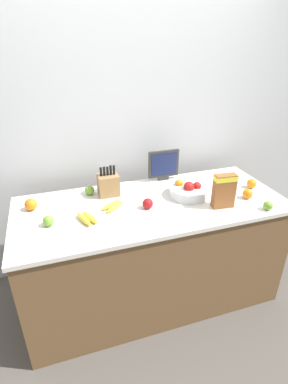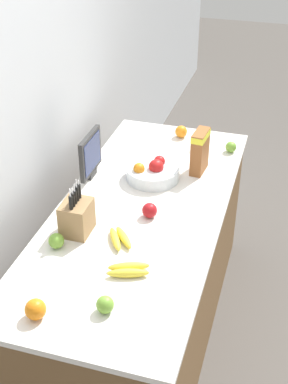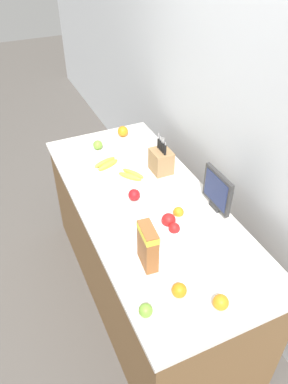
{
  "view_description": "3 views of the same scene",
  "coord_description": "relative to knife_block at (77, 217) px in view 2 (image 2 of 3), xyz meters",
  "views": [
    {
      "loc": [
        -0.66,
        -1.79,
        1.94
      ],
      "look_at": [
        -0.07,
        -0.02,
        0.99
      ],
      "focal_mm": 28.0,
      "sensor_mm": 36.0,
      "label": 1
    },
    {
      "loc": [
        -2.14,
        -0.65,
        2.42
      ],
      "look_at": [
        -0.05,
        -0.03,
        1.02
      ],
      "focal_mm": 50.0,
      "sensor_mm": 36.0,
      "label": 2
    },
    {
      "loc": [
        1.64,
        -0.76,
        2.38
      ],
      "look_at": [
        0.05,
        -0.04,
        1.02
      ],
      "focal_mm": 35.0,
      "sensor_mm": 36.0,
      "label": 3
    }
  ],
  "objects": [
    {
      "name": "ground_plane",
      "position": [
        0.27,
        -0.23,
        -0.97
      ],
      "size": [
        14.0,
        14.0,
        0.0
      ],
      "primitive_type": "plane",
      "color": "#514C47"
    },
    {
      "name": "wall_back",
      "position": [
        0.27,
        0.4,
        0.33
      ],
      "size": [
        9.0,
        0.06,
        2.6
      ],
      "color": "silver",
      "rests_on": "ground_plane"
    },
    {
      "name": "counter",
      "position": [
        0.27,
        -0.23,
        -0.53
      ],
      "size": [
        1.96,
        0.83,
        0.88
      ],
      "color": "brown",
      "rests_on": "ground_plane"
    },
    {
      "name": "knife_block",
      "position": [
        0.0,
        0.0,
        0.0
      ],
      "size": [
        0.15,
        0.13,
        0.28
      ],
      "color": "#937047",
      "rests_on": "counter"
    },
    {
      "name": "small_monitor",
      "position": [
        0.5,
        0.12,
        0.05
      ],
      "size": [
        0.26,
        0.03,
        0.26
      ],
      "color": "#2D2D2D",
      "rests_on": "counter"
    },
    {
      "name": "cereal_box",
      "position": [
        0.73,
        -0.44,
        0.05
      ],
      "size": [
        0.16,
        0.08,
        0.25
      ],
      "rotation": [
        0.0,
        0.0,
        -0.1
      ],
      "color": "brown",
      "rests_on": "counter"
    },
    {
      "name": "fruit_bowl",
      "position": [
        0.57,
        -0.21,
        -0.04
      ],
      "size": [
        0.3,
        0.3,
        0.13
      ],
      "color": "silver",
      "rests_on": "counter"
    },
    {
      "name": "banana_bunch_left",
      "position": [
        -0.02,
        -0.21,
        -0.07
      ],
      "size": [
        0.19,
        0.16,
        0.04
      ],
      "rotation": [
        0.0,
        0.0,
        3.77
      ],
      "color": "yellow",
      "rests_on": "counter"
    },
    {
      "name": "banana_bunch_right",
      "position": [
        -0.22,
        -0.33,
        -0.07
      ],
      "size": [
        0.14,
        0.19,
        0.04
      ],
      "rotation": [
        0.0,
        0.0,
        1.82
      ],
      "color": "yellow",
      "rests_on": "counter"
    },
    {
      "name": "apple_rightmost",
      "position": [
        -0.46,
        -0.31,
        -0.05
      ],
      "size": [
        0.07,
        0.07,
        0.07
      ],
      "primitive_type": "sphere",
      "color": "#6B9E33",
      "rests_on": "counter"
    },
    {
      "name": "apple_leftmost",
      "position": [
        -0.14,
        0.05,
        -0.05
      ],
      "size": [
        0.07,
        0.07,
        0.07
      ],
      "primitive_type": "sphere",
      "color": "#6B9E33",
      "rests_on": "counter"
    },
    {
      "name": "apple_by_knife_block",
      "position": [
        1.0,
        -0.58,
        -0.05
      ],
      "size": [
        0.07,
        0.07,
        0.07
      ],
      "primitive_type": "sphere",
      "color": "#6B9E33",
      "rests_on": "counter"
    },
    {
      "name": "apple_near_bananas",
      "position": [
        0.21,
        -0.3,
        -0.05
      ],
      "size": [
        0.08,
        0.08,
        0.08
      ],
      "primitive_type": "sphere",
      "color": "#A31419",
      "rests_on": "counter"
    },
    {
      "name": "orange_mid_left",
      "position": [
        0.97,
        -0.39,
        -0.05
      ],
      "size": [
        0.07,
        0.07,
        0.07
      ],
      "primitive_type": "sphere",
      "color": "orange",
      "rests_on": "counter"
    },
    {
      "name": "orange_front_right",
      "position": [
        1.11,
        -0.24,
        -0.05
      ],
      "size": [
        0.08,
        0.08,
        0.08
      ],
      "primitive_type": "sphere",
      "color": "orange",
      "rests_on": "counter"
    },
    {
      "name": "orange_front_left",
      "position": [
        -0.56,
        -0.06,
        -0.04
      ],
      "size": [
        0.08,
        0.08,
        0.08
      ],
      "primitive_type": "sphere",
      "color": "orange",
      "rests_on": "counter"
    }
  ]
}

